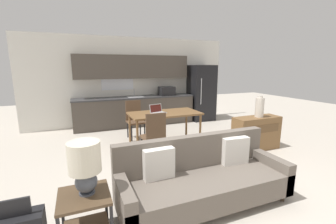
{
  "coord_description": "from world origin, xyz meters",
  "views": [
    {
      "loc": [
        -1.67,
        -2.43,
        1.81
      ],
      "look_at": [
        -0.06,
        1.5,
        0.95
      ],
      "focal_mm": 24.0,
      "sensor_mm": 36.0,
      "label": 1
    }
  ],
  "objects_px": {
    "dining_chair_far_left": "(135,118)",
    "laptop": "(157,111)",
    "dining_chair_near_left": "(154,134)",
    "refrigerator": "(201,93)",
    "vase": "(260,107)",
    "side_table": "(85,209)",
    "table_lamp": "(85,164)",
    "couch": "(202,179)",
    "credenza": "(256,133)",
    "dining_table": "(165,115)"
  },
  "relations": [
    {
      "from": "couch",
      "to": "dining_chair_near_left",
      "type": "xyz_separation_m",
      "value": [
        -0.13,
        1.59,
        0.18
      ]
    },
    {
      "from": "vase",
      "to": "dining_chair_near_left",
      "type": "height_order",
      "value": "vase"
    },
    {
      "from": "refrigerator",
      "to": "vase",
      "type": "xyz_separation_m",
      "value": [
        -0.3,
        -2.97,
        0.02
      ]
    },
    {
      "from": "laptop",
      "to": "dining_chair_near_left",
      "type": "bearing_deg",
      "value": -128.56
    },
    {
      "from": "dining_chair_far_left",
      "to": "laptop",
      "type": "distance_m",
      "value": 0.87
    },
    {
      "from": "side_table",
      "to": "credenza",
      "type": "bearing_deg",
      "value": 21.43
    },
    {
      "from": "table_lamp",
      "to": "credenza",
      "type": "bearing_deg",
      "value": 21.34
    },
    {
      "from": "refrigerator",
      "to": "couch",
      "type": "height_order",
      "value": "refrigerator"
    },
    {
      "from": "refrigerator",
      "to": "dining_chair_far_left",
      "type": "distance_m",
      "value": 2.89
    },
    {
      "from": "refrigerator",
      "to": "side_table",
      "type": "relative_size",
      "value": 3.56
    },
    {
      "from": "side_table",
      "to": "refrigerator",
      "type": "bearing_deg",
      "value": 47.94
    },
    {
      "from": "couch",
      "to": "laptop",
      "type": "bearing_deg",
      "value": 84.87
    },
    {
      "from": "refrigerator",
      "to": "dining_table",
      "type": "height_order",
      "value": "refrigerator"
    },
    {
      "from": "dining_table",
      "to": "dining_chair_far_left",
      "type": "distance_m",
      "value": 0.94
    },
    {
      "from": "refrigerator",
      "to": "laptop",
      "type": "distance_m",
      "value": 2.95
    },
    {
      "from": "dining_chair_far_left",
      "to": "laptop",
      "type": "height_order",
      "value": "laptop"
    },
    {
      "from": "vase",
      "to": "refrigerator",
      "type": "bearing_deg",
      "value": 84.27
    },
    {
      "from": "credenza",
      "to": "dining_chair_far_left",
      "type": "height_order",
      "value": "dining_chair_far_left"
    },
    {
      "from": "couch",
      "to": "credenza",
      "type": "height_order",
      "value": "couch"
    },
    {
      "from": "table_lamp",
      "to": "laptop",
      "type": "relative_size",
      "value": 1.5
    },
    {
      "from": "side_table",
      "to": "dining_chair_far_left",
      "type": "distance_m",
      "value": 3.51
    },
    {
      "from": "refrigerator",
      "to": "dining_chair_far_left",
      "type": "xyz_separation_m",
      "value": [
        -2.62,
        -1.15,
        -0.41
      ]
    },
    {
      "from": "couch",
      "to": "vase",
      "type": "bearing_deg",
      "value": 30.43
    },
    {
      "from": "dining_chair_near_left",
      "to": "refrigerator",
      "type": "bearing_deg",
      "value": -135.43
    },
    {
      "from": "side_table",
      "to": "laptop",
      "type": "height_order",
      "value": "laptop"
    },
    {
      "from": "vase",
      "to": "table_lamp",
      "type": "bearing_deg",
      "value": -158.96
    },
    {
      "from": "side_table",
      "to": "vase",
      "type": "distance_m",
      "value": 3.97
    },
    {
      "from": "refrigerator",
      "to": "laptop",
      "type": "bearing_deg",
      "value": -140.19
    },
    {
      "from": "table_lamp",
      "to": "vase",
      "type": "bearing_deg",
      "value": 21.04
    },
    {
      "from": "side_table",
      "to": "table_lamp",
      "type": "height_order",
      "value": "table_lamp"
    },
    {
      "from": "couch",
      "to": "dining_chair_far_left",
      "type": "xyz_separation_m",
      "value": [
        -0.14,
        3.1,
        0.18
      ]
    },
    {
      "from": "couch",
      "to": "dining_chair_far_left",
      "type": "distance_m",
      "value": 3.11
    },
    {
      "from": "credenza",
      "to": "dining_chair_far_left",
      "type": "bearing_deg",
      "value": 141.56
    },
    {
      "from": "vase",
      "to": "laptop",
      "type": "bearing_deg",
      "value": 151.13
    },
    {
      "from": "dining_table",
      "to": "table_lamp",
      "type": "bearing_deg",
      "value": -126.67
    },
    {
      "from": "dining_chair_near_left",
      "to": "side_table",
      "type": "bearing_deg",
      "value": 51.18
    },
    {
      "from": "credenza",
      "to": "dining_chair_near_left",
      "type": "height_order",
      "value": "dining_chair_near_left"
    },
    {
      "from": "dining_chair_far_left",
      "to": "refrigerator",
      "type": "bearing_deg",
      "value": 19.7
    },
    {
      "from": "couch",
      "to": "side_table",
      "type": "height_order",
      "value": "couch"
    },
    {
      "from": "dining_table",
      "to": "dining_chair_near_left",
      "type": "distance_m",
      "value": 0.93
    },
    {
      "from": "couch",
      "to": "side_table",
      "type": "xyz_separation_m",
      "value": [
        -1.48,
        -0.14,
        0.02
      ]
    },
    {
      "from": "couch",
      "to": "credenza",
      "type": "bearing_deg",
      "value": 30.99
    },
    {
      "from": "table_lamp",
      "to": "dining_chair_near_left",
      "type": "xyz_separation_m",
      "value": [
        1.31,
        1.71,
        -0.33
      ]
    },
    {
      "from": "refrigerator",
      "to": "dining_table",
      "type": "distance_m",
      "value": 2.84
    },
    {
      "from": "side_table",
      "to": "table_lamp",
      "type": "bearing_deg",
      "value": 30.95
    },
    {
      "from": "side_table",
      "to": "credenza",
      "type": "distance_m",
      "value": 3.89
    },
    {
      "from": "side_table",
      "to": "credenza",
      "type": "height_order",
      "value": "credenza"
    },
    {
      "from": "credenza",
      "to": "dining_table",
      "type": "bearing_deg",
      "value": 149.1
    },
    {
      "from": "refrigerator",
      "to": "vase",
      "type": "relative_size",
      "value": 3.95
    },
    {
      "from": "dining_chair_far_left",
      "to": "laptop",
      "type": "xyz_separation_m",
      "value": [
        0.35,
        -0.74,
        0.3
      ]
    }
  ]
}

